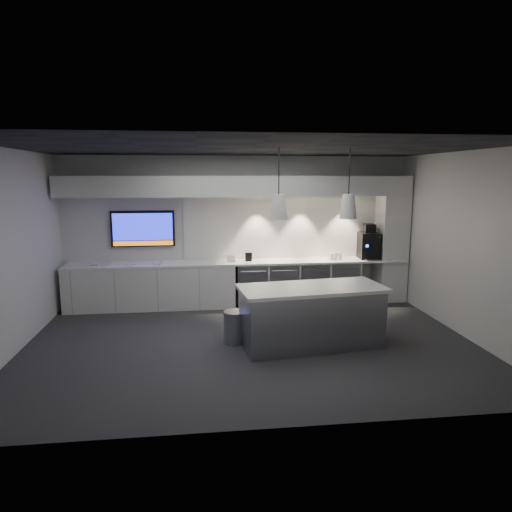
{
  "coord_description": "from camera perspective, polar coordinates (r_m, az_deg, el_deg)",
  "views": [
    {
      "loc": [
        -0.75,
        -6.82,
        2.6
      ],
      "look_at": [
        0.21,
        1.1,
        1.2
      ],
      "focal_mm": 32.0,
      "sensor_mm": 36.0,
      "label": 1
    }
  ],
  "objects": [
    {
      "name": "wall_left",
      "position": [
        7.44,
        -28.56,
        0.26
      ],
      "size": [
        0.0,
        7.0,
        7.0
      ],
      "primitive_type": "plane",
      "rotation": [
        1.57,
        0.0,
        1.57
      ],
      "color": "silver",
      "rests_on": "floor"
    },
    {
      "name": "wall_right",
      "position": [
        8.11,
        24.75,
        1.27
      ],
      "size": [
        0.0,
        7.0,
        7.0
      ],
      "primitive_type": "plane",
      "rotation": [
        1.57,
        0.0,
        -1.57
      ],
      "color": "silver",
      "rests_on": "floor"
    },
    {
      "name": "fridge_unit_c",
      "position": [
        9.52,
        6.99,
        -3.29
      ],
      "size": [
        0.6,
        0.61,
        0.85
      ],
      "primitive_type": "cube",
      "color": "gray",
      "rests_on": "floor"
    },
    {
      "name": "island",
      "position": [
        7.13,
        6.94,
        -7.45
      ],
      "size": [
        2.31,
        1.2,
        0.94
      ],
      "rotation": [
        0.0,
        0.0,
        0.12
      ],
      "color": "gray",
      "rests_on": "floor"
    },
    {
      "name": "fridge_unit_a",
      "position": [
        9.31,
        -0.58,
        -3.53
      ],
      "size": [
        0.6,
        0.61,
        0.85
      ],
      "primitive_type": "cube",
      "color": "gray",
      "rests_on": "floor"
    },
    {
      "name": "fridge_unit_b",
      "position": [
        9.4,
        3.25,
        -3.41
      ],
      "size": [
        0.6,
        0.61,
        0.85
      ],
      "primitive_type": "cube",
      "color": "gray",
      "rests_on": "floor"
    },
    {
      "name": "tray_a",
      "position": [
        9.33,
        -19.47,
        -1.02
      ],
      "size": [
        0.17,
        0.17,
        0.02
      ],
      "primitive_type": "cube",
      "rotation": [
        0.0,
        0.0,
        -0.09
      ],
      "color": "#BEBEBE",
      "rests_on": "back_counter"
    },
    {
      "name": "bin",
      "position": [
        7.3,
        -2.64,
        -8.81
      ],
      "size": [
        0.43,
        0.43,
        0.5
      ],
      "primitive_type": "cylinder",
      "rotation": [
        0.0,
        0.0,
        0.24
      ],
      "color": "gray",
      "rests_on": "floor"
    },
    {
      "name": "floor",
      "position": [
        7.34,
        -0.64,
        -10.77
      ],
      "size": [
        7.0,
        7.0,
        0.0
      ],
      "primitive_type": "plane",
      "color": "#2C2C2E",
      "rests_on": "ground"
    },
    {
      "name": "pendant_right",
      "position": [
        6.96,
        11.46,
        6.12
      ],
      "size": [
        0.26,
        0.26,
        1.07
      ],
      "color": "silver",
      "rests_on": "ceiling"
    },
    {
      "name": "sign_black",
      "position": [
        9.17,
        -0.93,
        -0.12
      ],
      "size": [
        0.14,
        0.03,
        0.18
      ],
      "primitive_type": "cube",
      "rotation": [
        0.0,
        0.0,
        -0.09
      ],
      "color": "black",
      "rests_on": "back_counter"
    },
    {
      "name": "coffee_machine",
      "position": [
        9.76,
        13.92,
        1.42
      ],
      "size": [
        0.43,
        0.59,
        0.72
      ],
      "rotation": [
        0.0,
        0.0,
        -0.08
      ],
      "color": "black",
      "rests_on": "back_counter"
    },
    {
      "name": "tray_c",
      "position": [
        9.18,
        -15.43,
        -0.97
      ],
      "size": [
        0.2,
        0.2,
        0.02
      ],
      "primitive_type": "cube",
      "rotation": [
        0.0,
        0.0,
        0.32
      ],
      "color": "#BEBEBE",
      "rests_on": "back_counter"
    },
    {
      "name": "fridge_unit_d",
      "position": [
        9.69,
        10.61,
        -3.15
      ],
      "size": [
        0.6,
        0.61,
        0.85
      ],
      "primitive_type": "cube",
      "color": "gray",
      "rests_on": "floor"
    },
    {
      "name": "ceiling",
      "position": [
        6.87,
        -0.69,
        13.32
      ],
      "size": [
        7.0,
        7.0,
        0.0
      ],
      "primitive_type": "plane",
      "rotation": [
        3.14,
        0.0,
        0.0
      ],
      "color": "black",
      "rests_on": "wall_back"
    },
    {
      "name": "wall_back",
      "position": [
        9.41,
        -2.32,
        3.27
      ],
      "size": [
        7.0,
        0.0,
        7.0
      ],
      "primitive_type": "plane",
      "rotation": [
        1.57,
        0.0,
        0.0
      ],
      "color": "silver",
      "rests_on": "floor"
    },
    {
      "name": "wall_tv",
      "position": [
        9.4,
        -13.95,
        3.34
      ],
      "size": [
        1.25,
        0.07,
        0.72
      ],
      "color": "black",
      "rests_on": "wall_back"
    },
    {
      "name": "backsplash",
      "position": [
        9.56,
        4.89,
        3.64
      ],
      "size": [
        4.6,
        0.03,
        1.3
      ],
      "primitive_type": "cube",
      "color": "silver",
      "rests_on": "wall_back"
    },
    {
      "name": "cup_cluster",
      "position": [
        9.5,
        9.88,
        -0.04
      ],
      "size": [
        0.26,
        0.17,
        0.14
      ],
      "primitive_type": null,
      "color": "white",
      "rests_on": "back_counter"
    },
    {
      "name": "back_counter",
      "position": [
        9.19,
        -2.13,
        -0.81
      ],
      "size": [
        6.8,
        0.65,
        0.04
      ],
      "primitive_type": "cube",
      "color": "white",
      "rests_on": "left_base_cabinets"
    },
    {
      "name": "tray_d",
      "position": [
        9.12,
        -12.17,
        -0.9
      ],
      "size": [
        0.19,
        0.19,
        0.02
      ],
      "primitive_type": "cube",
      "rotation": [
        0.0,
        0.0,
        -0.23
      ],
      "color": "#BEBEBE",
      "rests_on": "back_counter"
    },
    {
      "name": "soffit",
      "position": [
        9.05,
        -2.21,
        8.71
      ],
      "size": [
        6.9,
        0.6,
        0.4
      ],
      "primitive_type": "cube",
      "color": "silver",
      "rests_on": "wall_back"
    },
    {
      "name": "tray_b",
      "position": [
        9.28,
        -18.21,
        -0.99
      ],
      "size": [
        0.16,
        0.16,
        0.02
      ],
      "primitive_type": "cube",
      "rotation": [
        0.0,
        0.0,
        0.03
      ],
      "color": "#BEBEBE",
      "rests_on": "back_counter"
    },
    {
      "name": "left_base_cabinets",
      "position": [
        9.31,
        -12.94,
        -3.76
      ],
      "size": [
        3.3,
        0.63,
        0.86
      ],
      "primitive_type": "cube",
      "color": "silver",
      "rests_on": "floor"
    },
    {
      "name": "sign_white",
      "position": [
        9.11,
        -3.14,
        -0.33
      ],
      "size": [
        0.18,
        0.08,
        0.14
      ],
      "primitive_type": "cube",
      "rotation": [
        0.0,
        0.0,
        -0.33
      ],
      "color": "white",
      "rests_on": "back_counter"
    },
    {
      "name": "wall_front",
      "position": [
        4.52,
        2.81,
        -4.11
      ],
      "size": [
        7.0,
        0.0,
        7.0
      ],
      "primitive_type": "plane",
      "rotation": [
        -1.57,
        0.0,
        0.0
      ],
      "color": "silver",
      "rests_on": "floor"
    },
    {
      "name": "pendant_left",
      "position": [
        6.71,
        2.85,
        6.16
      ],
      "size": [
        0.26,
        0.26,
        1.07
      ],
      "color": "silver",
      "rests_on": "ceiling"
    },
    {
      "name": "column",
      "position": [
        9.93,
        16.58,
        2.05
      ],
      "size": [
        0.55,
        0.55,
        2.6
      ],
      "primitive_type": "cube",
      "color": "silver",
      "rests_on": "floor"
    }
  ]
}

